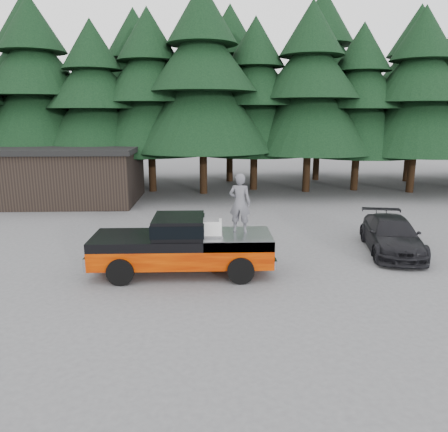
{
  "coord_description": "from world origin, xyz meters",
  "views": [
    {
      "loc": [
        -0.64,
        -14.34,
        5.1
      ],
      "look_at": [
        -0.14,
        0.0,
        1.78
      ],
      "focal_mm": 35.0,
      "sensor_mm": 36.0,
      "label": 1
    }
  ],
  "objects_px": {
    "pickup_truck": "(182,254)",
    "utility_building": "(69,174)",
    "air_compressor": "(211,228)",
    "parked_car": "(392,235)",
    "man_on_bed": "(240,203)"
  },
  "relations": [
    {
      "from": "pickup_truck",
      "to": "man_on_bed",
      "type": "distance_m",
      "value": 2.52
    },
    {
      "from": "pickup_truck",
      "to": "air_compressor",
      "type": "xyz_separation_m",
      "value": [
        0.93,
        -0.22,
        0.91
      ]
    },
    {
      "from": "utility_building",
      "to": "pickup_truck",
      "type": "bearing_deg",
      "value": -59.35
    },
    {
      "from": "pickup_truck",
      "to": "parked_car",
      "type": "bearing_deg",
      "value": 14.5
    },
    {
      "from": "pickup_truck",
      "to": "utility_building",
      "type": "bearing_deg",
      "value": 120.65
    },
    {
      "from": "air_compressor",
      "to": "man_on_bed",
      "type": "height_order",
      "value": "man_on_bed"
    },
    {
      "from": "man_on_bed",
      "to": "utility_building",
      "type": "bearing_deg",
      "value": -38.3
    },
    {
      "from": "pickup_truck",
      "to": "air_compressor",
      "type": "relative_size",
      "value": 8.47
    },
    {
      "from": "pickup_truck",
      "to": "parked_car",
      "type": "relative_size",
      "value": 1.33
    },
    {
      "from": "parked_car",
      "to": "utility_building",
      "type": "height_order",
      "value": "utility_building"
    },
    {
      "from": "utility_building",
      "to": "man_on_bed",
      "type": "bearing_deg",
      "value": -52.95
    },
    {
      "from": "man_on_bed",
      "to": "parked_car",
      "type": "bearing_deg",
      "value": -148.31
    },
    {
      "from": "man_on_bed",
      "to": "pickup_truck",
      "type": "bearing_deg",
      "value": 20.85
    },
    {
      "from": "air_compressor",
      "to": "man_on_bed",
      "type": "relative_size",
      "value": 0.36
    },
    {
      "from": "man_on_bed",
      "to": "utility_building",
      "type": "height_order",
      "value": "utility_building"
    }
  ]
}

